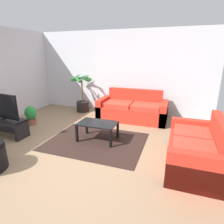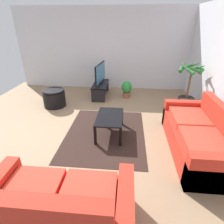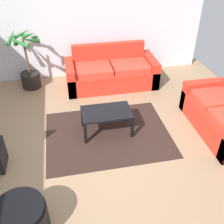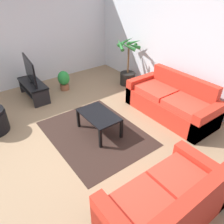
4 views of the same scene
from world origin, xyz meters
name	(u,v)px [view 3 (image 3 of 4)]	position (x,y,z in m)	size (l,w,h in m)	color
ground_plane	(102,154)	(0.00, 0.00, 0.00)	(6.60, 6.60, 0.00)	#937556
wall_back	(79,20)	(0.00, 3.00, 1.35)	(6.00, 0.06, 2.70)	silver
couch_main	(111,73)	(0.60, 2.28, 0.30)	(2.07, 0.90, 0.90)	red
coffee_table	(107,114)	(0.18, 0.58, 0.37)	(0.88, 0.55, 0.43)	black
area_rug	(108,134)	(0.18, 0.48, 0.00)	(2.20, 1.70, 0.01)	black
potted_palm	(28,67)	(-1.25, 2.55, 0.50)	(0.72, 0.70, 1.32)	black
ottoman	(22,221)	(-1.15, -1.16, 0.24)	(0.62, 0.62, 0.49)	black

